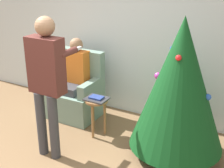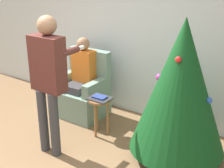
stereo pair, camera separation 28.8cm
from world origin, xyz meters
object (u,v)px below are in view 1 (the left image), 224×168
Objects in this scene: person_standing at (47,76)px; side_stool at (97,107)px; armchair at (77,94)px; person_seated at (75,75)px; christmas_tree at (180,85)px.

side_stool is (0.26, 0.68, -0.64)m from person_standing.
side_stool is at bearing 69.03° from person_standing.
armchair is 0.83× the size of person_seated.
christmas_tree reaches higher than armchair.
person_standing reaches higher than armchair.
armchair is 0.71m from side_stool.
side_stool is (0.60, -0.34, -0.27)m from person_seated.
side_stool is at bearing -29.65° from person_seated.
person_seated is (-1.74, 0.30, -0.28)m from christmas_tree.
armchair is 0.33m from person_seated.
christmas_tree reaches higher than person_standing.
armchair is 0.59× the size of person_standing.
person_seated reaches higher than armchair.
christmas_tree is 1.87m from armchair.
person_standing is at bearing -110.97° from side_stool.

